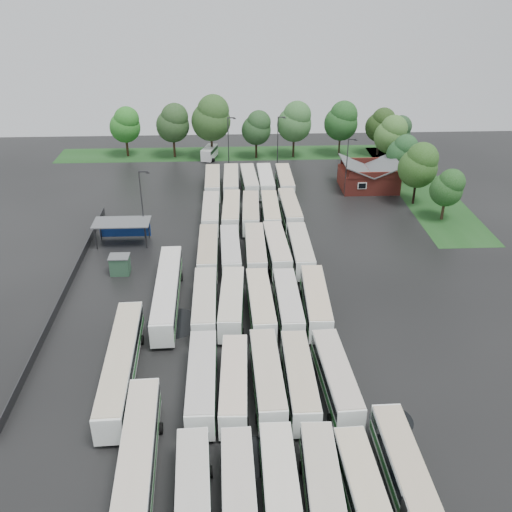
{
  "coord_description": "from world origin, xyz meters",
  "views": [
    {
      "loc": [
        -1.08,
        -55.03,
        37.71
      ],
      "look_at": [
        2.0,
        12.0,
        2.5
      ],
      "focal_mm": 40.0,
      "sensor_mm": 36.0,
      "label": 1
    }
  ],
  "objects_px": {
    "brick_building": "(368,179)",
    "artic_bus_east": "(416,503)",
    "artic_bus_west_a": "(136,472)",
    "minibus": "(209,152)"
  },
  "relations": [
    {
      "from": "artic_bus_east",
      "to": "minibus",
      "type": "bearing_deg",
      "value": 100.46
    },
    {
      "from": "artic_bus_west_a",
      "to": "artic_bus_east",
      "type": "xyz_separation_m",
      "value": [
        21.13,
        -3.79,
        -0.08
      ]
    },
    {
      "from": "artic_bus_west_a",
      "to": "minibus",
      "type": "xyz_separation_m",
      "value": [
        3.47,
        84.39,
        -0.56
      ]
    },
    {
      "from": "artic_bus_west_a",
      "to": "artic_bus_east",
      "type": "relative_size",
      "value": 1.05
    },
    {
      "from": "brick_building",
      "to": "artic_bus_west_a",
      "type": "xyz_separation_m",
      "value": [
        -33.0,
        -65.74,
        0.09
      ]
    },
    {
      "from": "brick_building",
      "to": "minibus",
      "type": "xyz_separation_m",
      "value": [
        -29.53,
        18.64,
        -0.47
      ]
    },
    {
      "from": "artic_bus_west_a",
      "to": "artic_bus_east",
      "type": "bearing_deg",
      "value": -12.84
    },
    {
      "from": "minibus",
      "to": "brick_building",
      "type": "bearing_deg",
      "value": -17.16
    },
    {
      "from": "brick_building",
      "to": "artic_bus_east",
      "type": "relative_size",
      "value": 0.55
    },
    {
      "from": "brick_building",
      "to": "artic_bus_east",
      "type": "distance_m",
      "value": 70.54
    }
  ]
}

